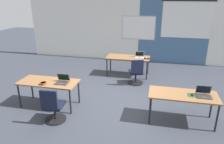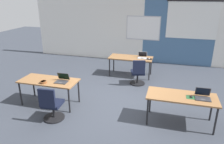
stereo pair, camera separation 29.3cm
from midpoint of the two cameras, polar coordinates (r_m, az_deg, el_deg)
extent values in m
plane|color=#383D47|center=(6.26, 2.32, -7.93)|extent=(24.00, 24.00, 0.00)
cube|color=silver|center=(9.78, 8.31, 10.95)|extent=(10.00, 0.20, 2.80)
cube|color=#42668E|center=(9.60, 18.17, 9.99)|extent=(2.95, 0.01, 2.80)
cube|color=#B7B7BC|center=(9.63, 9.18, 11.52)|extent=(1.48, 0.02, 1.04)
cube|color=white|center=(9.62, 9.18, 11.52)|extent=(1.40, 0.02, 0.96)
cube|color=white|center=(9.54, 21.48, 12.67)|extent=(2.00, 0.02, 1.48)
cylinder|color=black|center=(9.49, 22.12, 17.37)|extent=(2.10, 0.10, 0.10)
cube|color=olive|center=(6.07, -15.26, -2.29)|extent=(1.60, 0.70, 0.04)
cylinder|color=black|center=(6.39, -22.07, -5.48)|extent=(0.04, 0.04, 0.68)
cylinder|color=black|center=(5.65, -9.92, -7.62)|extent=(0.04, 0.04, 0.68)
cylinder|color=black|center=(6.82, -19.09, -3.44)|extent=(0.04, 0.04, 0.68)
cylinder|color=black|center=(6.14, -7.54, -5.13)|extent=(0.04, 0.04, 0.68)
cube|color=olive|center=(5.30, 19.65, -6.19)|extent=(1.60, 0.70, 0.04)
cylinder|color=black|center=(5.19, 11.07, -10.44)|extent=(0.04, 0.04, 0.68)
cylinder|color=black|center=(5.33, 27.44, -11.69)|extent=(0.04, 0.04, 0.68)
cylinder|color=black|center=(5.71, 11.63, -7.44)|extent=(0.04, 0.04, 0.68)
cylinder|color=black|center=(5.84, 26.39, -8.65)|extent=(0.04, 0.04, 0.68)
cube|color=olive|center=(8.00, 6.09, 3.81)|extent=(1.60, 0.70, 0.04)
cylinder|color=black|center=(7.98, 0.38, 1.18)|extent=(0.04, 0.04, 0.68)
cylinder|color=black|center=(7.74, 11.00, 0.18)|extent=(0.04, 0.04, 0.68)
cylinder|color=black|center=(8.53, 1.45, 2.45)|extent=(0.04, 0.04, 0.68)
cylinder|color=black|center=(8.31, 11.39, 1.55)|extent=(0.04, 0.04, 0.68)
cube|color=#333338|center=(5.83, -12.03, -2.68)|extent=(0.34, 0.24, 0.02)
cube|color=#4C4C4F|center=(5.78, -12.25, -2.78)|extent=(0.09, 0.06, 0.00)
cube|color=#333338|center=(5.92, -11.47, -1.11)|extent=(0.33, 0.10, 0.21)
cube|color=black|center=(5.91, -11.49, -1.11)|extent=(0.30, 0.09, 0.18)
cylinder|color=black|center=(5.64, -13.70, -11.78)|extent=(0.52, 0.52, 0.04)
cylinder|color=black|center=(5.54, -13.87, -10.11)|extent=(0.06, 0.06, 0.34)
cube|color=black|center=(5.44, -14.06, -8.20)|extent=(0.47, 0.47, 0.08)
cube|color=black|center=(5.12, -15.47, -6.83)|extent=(0.40, 0.09, 0.46)
sphere|color=black|center=(5.82, -12.76, -10.59)|extent=(0.04, 0.04, 0.04)
sphere|color=black|center=(5.50, -11.86, -12.48)|extent=(0.04, 0.04, 0.04)
sphere|color=black|center=(5.67, -16.10, -11.79)|extent=(0.04, 0.04, 0.04)
cube|color=silver|center=(7.91, 9.12, 3.68)|extent=(0.34, 0.25, 0.02)
cube|color=#4C4C4F|center=(7.85, 9.10, 3.64)|extent=(0.09, 0.06, 0.00)
cube|color=silver|center=(8.03, 9.24, 4.75)|extent=(0.33, 0.11, 0.21)
cube|color=black|center=(8.02, 9.24, 4.75)|extent=(0.30, 0.09, 0.18)
cube|color=black|center=(7.86, 10.95, 3.41)|extent=(0.22, 0.19, 0.00)
ellipsoid|color=#B2B2B7|center=(7.85, 10.96, 3.54)|extent=(0.08, 0.11, 0.03)
cylinder|color=black|center=(7.50, 7.87, -2.95)|extent=(0.52, 0.52, 0.04)
cylinder|color=black|center=(7.43, 7.94, -1.61)|extent=(0.06, 0.06, 0.34)
cube|color=black|center=(7.35, 8.02, -0.09)|extent=(0.55, 0.55, 0.08)
cube|color=black|center=(7.03, 8.41, 1.26)|extent=(0.40, 0.17, 0.46)
sphere|color=black|center=(7.71, 7.63, -2.25)|extent=(0.04, 0.04, 0.04)
sphere|color=black|center=(7.47, 9.63, -3.14)|extent=(0.04, 0.04, 0.04)
sphere|color=black|center=(7.41, 6.24, -3.18)|extent=(0.04, 0.04, 0.04)
cube|color=#333338|center=(5.31, 24.60, -6.56)|extent=(0.33, 0.24, 0.02)
cube|color=#4C4C4F|center=(5.26, 24.70, -6.71)|extent=(0.09, 0.06, 0.00)
cube|color=#333338|center=(5.39, 24.54, -4.78)|extent=(0.33, 0.08, 0.21)
cube|color=black|center=(5.39, 24.55, -4.79)|extent=(0.30, 0.07, 0.19)
cube|color=#23512D|center=(5.29, 21.90, -6.33)|extent=(0.22, 0.19, 0.00)
ellipsoid|color=black|center=(5.28, 21.93, -6.15)|extent=(0.08, 0.11, 0.03)
cylinder|color=brown|center=(5.90, -16.52, -2.62)|extent=(0.17, 0.17, 0.05)
torus|color=brown|center=(5.89, -16.55, -2.37)|extent=(0.18, 0.18, 0.02)
cylinder|color=gold|center=(5.89, -16.54, -2.43)|extent=(0.14, 0.14, 0.01)
camera|label=1|loc=(0.15, -88.61, 0.52)|focal=34.21mm
camera|label=2|loc=(0.15, 91.39, -0.52)|focal=34.21mm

